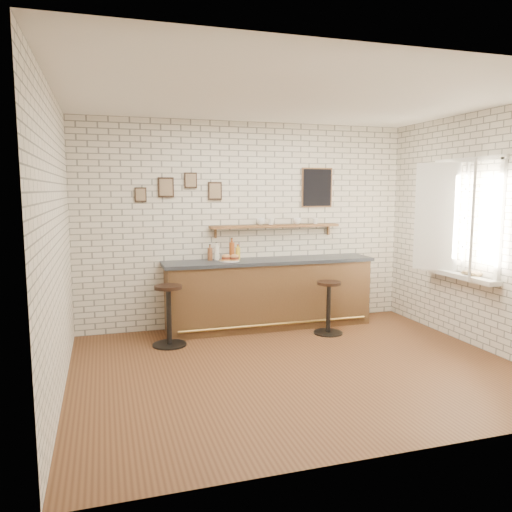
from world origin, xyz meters
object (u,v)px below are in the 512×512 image
(condiment_bottle_yellow, at_px, (238,253))
(shelf_cup_d, at_px, (315,221))
(sandwich_plate, at_px, (230,261))
(bar_counter, at_px, (269,293))
(book_upper, at_px, (469,273))
(shelf_cup_a, at_px, (261,222))
(shelf_cup_b, at_px, (271,221))
(bar_stool_left, at_px, (169,313))
(bitters_bottle_amber, at_px, (232,251))
(bar_stool_right, at_px, (329,306))
(bitters_bottle_brown, at_px, (210,254))
(ciabatta_sandwich, at_px, (230,257))
(bitters_bottle_white, at_px, (217,253))
(book_lower, at_px, (469,275))
(shelf_cup_c, at_px, (297,221))

(condiment_bottle_yellow, height_order, shelf_cup_d, shelf_cup_d)
(sandwich_plate, relative_size, shelf_cup_d, 2.99)
(bar_counter, bearing_deg, book_upper, -37.15)
(sandwich_plate, bearing_deg, condiment_bottle_yellow, 45.34)
(shelf_cup_a, relative_size, shelf_cup_b, 1.22)
(bar_stool_left, xyz_separation_m, shelf_cup_b, (1.62, 0.67, 1.12))
(bitters_bottle_amber, relative_size, bar_stool_right, 0.43)
(bitters_bottle_brown, relative_size, bitters_bottle_amber, 0.73)
(bar_stool_right, bearing_deg, ciabatta_sandwich, 156.34)
(bitters_bottle_white, xyz_separation_m, bar_stool_right, (1.44, -0.73, -0.72))
(bitters_bottle_white, xyz_separation_m, bitters_bottle_amber, (0.23, 0.00, 0.02))
(bar_stool_left, height_order, book_upper, book_upper)
(condiment_bottle_yellow, height_order, book_upper, condiment_bottle_yellow)
(sandwich_plate, distance_m, book_upper, 3.18)
(ciabatta_sandwich, distance_m, bitters_bottle_amber, 0.20)
(bar_stool_right, xyz_separation_m, shelf_cup_b, (-0.60, 0.78, 1.15))
(bitters_bottle_brown, xyz_separation_m, bitters_bottle_white, (0.10, -0.00, 0.01))
(shelf_cup_a, bearing_deg, book_lower, -72.95)
(bar_counter, distance_m, condiment_bottle_yellow, 0.75)
(bar_stool_left, xyz_separation_m, book_lower, (3.67, -1.16, 0.52))
(bitters_bottle_white, relative_size, condiment_bottle_yellow, 1.21)
(bar_stool_right, bearing_deg, bitters_bottle_amber, 148.89)
(shelf_cup_d, bearing_deg, shelf_cup_b, -167.67)
(condiment_bottle_yellow, relative_size, shelf_cup_c, 1.76)
(bitters_bottle_white, relative_size, bitters_bottle_amber, 0.82)
(shelf_cup_b, bearing_deg, book_lower, -109.90)
(shelf_cup_a, bearing_deg, bar_counter, -104.96)
(condiment_bottle_yellow, bearing_deg, bitters_bottle_white, -180.00)
(condiment_bottle_yellow, height_order, book_lower, condiment_bottle_yellow)
(bitters_bottle_white, bearing_deg, book_lower, -31.60)
(shelf_cup_b, distance_m, shelf_cup_d, 0.72)
(bitters_bottle_white, height_order, bar_stool_left, bitters_bottle_white)
(bar_counter, relative_size, bar_stool_left, 3.89)
(ciabatta_sandwich, height_order, book_upper, ciabatta_sandwich)
(bar_stool_left, height_order, book_lower, book_lower)
(bar_counter, height_order, shelf_cup_d, shelf_cup_d)
(ciabatta_sandwich, bearing_deg, bitters_bottle_white, 133.36)
(shelf_cup_d, bearing_deg, bar_stool_right, -86.61)
(bitters_bottle_brown, height_order, book_upper, bitters_bottle_brown)
(sandwich_plate, bearing_deg, bar_stool_right, -23.48)
(ciabatta_sandwich, bearing_deg, shelf_cup_c, 11.09)
(bar_counter, xyz_separation_m, shelf_cup_b, (0.09, 0.20, 1.04))
(sandwich_plate, height_order, shelf_cup_b, shelf_cup_b)
(bar_stool_left, bearing_deg, ciabatta_sandwich, 25.75)
(bitters_bottle_white, relative_size, shelf_cup_d, 2.80)
(shelf_cup_a, bearing_deg, bitters_bottle_white, 150.38)
(shelf_cup_d, bearing_deg, shelf_cup_a, -167.67)
(bitters_bottle_amber, bearing_deg, sandwich_plate, -114.59)
(bitters_bottle_white, distance_m, shelf_cup_b, 0.95)
(ciabatta_sandwich, xyz_separation_m, bitters_bottle_amber, (0.07, 0.17, 0.08))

